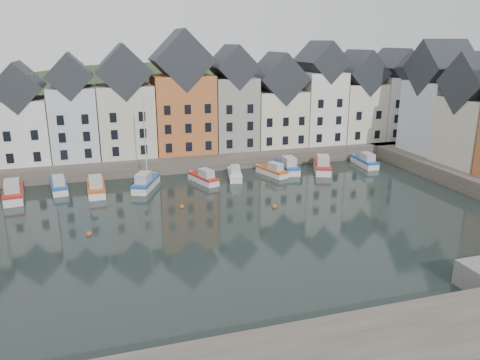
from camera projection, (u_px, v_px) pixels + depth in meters
name	position (u px, v px, depth m)	size (l,w,h in m)	color
ground	(236.00, 230.00, 46.46)	(260.00, 260.00, 0.00)	black
far_quay	(182.00, 154.00, 73.63)	(90.00, 16.00, 2.00)	#494038
hillside	(163.00, 211.00, 102.87)	(153.60, 70.40, 64.00)	#25381C
far_terrace	(203.00, 104.00, 70.46)	(72.37, 8.16, 17.78)	beige
right_terrace	(480.00, 113.00, 61.47)	(8.30, 24.25, 16.36)	silver
mooring_buoys	(186.00, 215.00, 50.16)	(20.50, 5.50, 0.50)	#C25016
boat_a	(13.00, 192.00, 55.48)	(2.98, 7.23, 2.70)	silver
boat_b	(59.00, 186.00, 58.52)	(2.61, 6.11, 2.27)	silver
boat_c	(96.00, 187.00, 57.60)	(2.18, 6.64, 2.54)	silver
boat_d	(146.00, 183.00, 59.31)	(4.37, 6.71, 12.31)	silver
boat_e	(204.00, 178.00, 61.88)	(3.37, 5.81, 2.13)	silver
boat_f	(235.00, 174.00, 63.80)	(2.79, 5.63, 2.07)	silver
boat_g	(272.00, 171.00, 65.33)	(3.28, 5.66, 2.08)	silver
boat_h	(287.00, 166.00, 67.21)	(2.56, 6.65, 2.50)	silver
boat_i	(322.00, 166.00, 67.30)	(4.71, 7.33, 2.70)	silver
boat_j	(365.00, 161.00, 70.16)	(2.33, 6.14, 2.31)	silver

